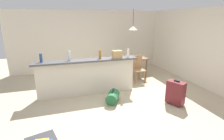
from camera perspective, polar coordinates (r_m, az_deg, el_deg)
The scene contains 15 objects.
ground_plane at distance 5.03m, azimuth 0.38°, elevation -9.21°, with size 13.00×13.00×0.05m, color #BCAD8E.
wall_back at distance 7.55m, azimuth -6.76°, elevation 9.50°, with size 6.60×0.10×2.50m, color silver.
wall_right at distance 6.47m, azimuth 26.40°, elevation 6.73°, with size 0.10×6.00×2.50m, color silver.
partition_half_wall at distance 5.12m, azimuth -8.13°, elevation -2.59°, with size 2.80×0.20×1.00m, color silver.
bar_countertop at distance 4.97m, azimuth -8.37°, elevation 3.13°, with size 2.96×0.40×0.05m, color #4C4C51.
bottle_blue at distance 4.96m, azimuth -22.40°, elevation 3.70°, with size 0.07×0.07×0.23m, color #284C89.
bottle_clear at distance 4.96m, azimuth -13.88°, elevation 4.64°, with size 0.07×0.07×0.26m, color silver.
bottle_amber at distance 5.06m, azimuth -3.97°, elevation 5.20°, with size 0.07×0.07×0.25m, color #9E661E.
bottle_white at distance 5.17m, azimuth 5.28°, elevation 5.53°, with size 0.07×0.07×0.26m, color silver.
grocery_bag at distance 5.10m, azimuth 1.71°, elevation 5.19°, with size 0.26×0.18×0.22m, color tan.
dining_table at distance 6.68m, azimuth 6.27°, elevation 3.33°, with size 1.10×0.80×0.74m.
dining_chair_near_partition at distance 6.18m, azimuth 8.45°, elevation 0.92°, with size 0.40×0.40×0.93m.
pendant_lamp at distance 6.52m, azimuth 6.96°, elevation 13.58°, with size 0.34×0.34×0.78m.
duffel_bag_green at distance 4.69m, azimuth 0.24°, elevation -8.82°, with size 0.49×0.57×0.34m.
suitcase_upright_maroon at distance 4.80m, azimuth 20.22°, elevation -6.97°, with size 0.41×0.50×0.67m.
Camera 1 is at (-1.38, -4.32, 2.16)m, focal length 27.74 mm.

